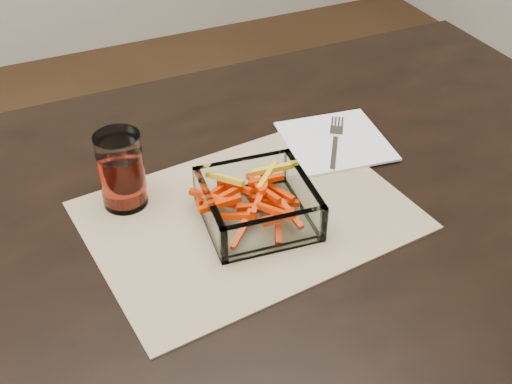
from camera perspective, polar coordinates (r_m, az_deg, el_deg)
dining_table at (r=0.97m, az=-5.80°, el=-7.47°), size 1.60×0.90×0.75m
placemat at (r=0.93m, az=-0.66°, el=-2.07°), size 0.48×0.37×0.00m
glass_bowl at (r=0.91m, az=0.14°, el=-1.26°), size 0.17×0.17×0.06m
tumbler at (r=0.94m, az=-11.84°, el=1.70°), size 0.07×0.07×0.12m
napkin at (r=1.09m, az=7.06°, el=4.53°), size 0.19×0.19×0.00m
fork at (r=1.09m, az=7.07°, el=4.62°), size 0.10×0.14×0.00m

